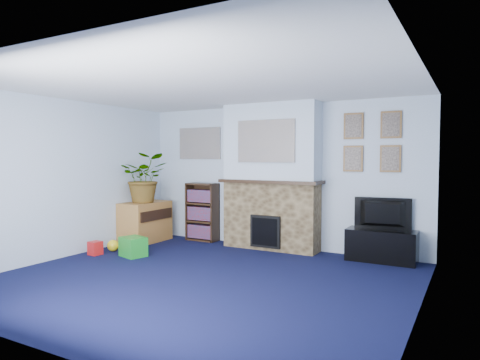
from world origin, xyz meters
The scene contains 26 objects.
floor centered at (0.00, 0.00, 0.00)m, with size 5.00×4.50×0.01m, color black.
ceiling centered at (0.00, 0.00, 2.40)m, with size 5.00×4.50×0.01m, color white.
wall_back centered at (0.00, 2.25, 1.20)m, with size 5.00×0.04×2.40m, color silver.
wall_front centered at (0.00, -2.25, 1.20)m, with size 5.00×0.04×2.40m, color silver.
wall_left centered at (-2.50, 0.00, 1.20)m, with size 0.04×4.50×2.40m, color silver.
wall_right centered at (2.50, 0.00, 1.20)m, with size 0.04×4.50×2.40m, color silver.
chimney_breast centered at (0.00, 2.05, 1.18)m, with size 1.72×0.50×2.40m.
collage_main centered at (0.00, 1.84, 1.78)m, with size 1.00×0.03×0.68m, color gray.
collage_left centered at (-1.55, 2.23, 1.78)m, with size 0.90×0.03×0.58m, color gray.
portrait_tl centered at (1.30, 2.23, 2.00)m, with size 0.30×0.03×0.40m, color brown.
portrait_tr centered at (1.85, 2.23, 2.00)m, with size 0.30×0.03×0.40m, color brown.
portrait_bl centered at (1.30, 2.23, 1.50)m, with size 0.30×0.03×0.40m, color brown.
portrait_br centered at (1.85, 2.23, 1.50)m, with size 0.30×0.03×0.40m, color brown.
tv_stand centered at (1.78, 2.03, 0.23)m, with size 0.98×0.41×0.47m, color black.
television centered at (1.78, 2.05, 0.70)m, with size 0.80×0.11×0.46m, color black.
bookshelf centered at (-1.41, 2.11, 0.50)m, with size 0.58×0.28×1.05m.
sideboard centered at (-2.24, 1.50, 0.35)m, with size 0.51×0.92×0.72m, color #AE7638.
potted_plant centered at (-2.19, 1.45, 1.16)m, with size 0.79×0.69×0.88m, color #26661E.
mantel_clock centered at (-0.12, 2.00, 1.22)m, with size 0.09×0.05×0.12m, color gold.
mantel_candle centered at (0.36, 2.00, 1.23)m, with size 0.05×0.05×0.15m, color #B2BFC6.
mantel_teddy centered at (-0.53, 2.00, 1.22)m, with size 0.13×0.13×0.13m, color gray.
mantel_can centered at (0.64, 2.00, 1.21)m, with size 0.06×0.06×0.12m, color red.
green_crate centered at (-1.62, 0.52, 0.14)m, with size 0.37×0.30×0.30m, color #198C26.
toy_ball centered at (-2.16, 0.63, 0.09)m, with size 0.19×0.19×0.19m, color yellow.
toy_block centered at (-2.21, 0.31, 0.11)m, with size 0.17×0.17×0.21m, color red.
toy_tube centered at (-1.92, 0.75, 0.07)m, with size 0.15×0.15×0.31m, color yellow.
Camera 1 is at (2.96, -4.37, 1.52)m, focal length 32.00 mm.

